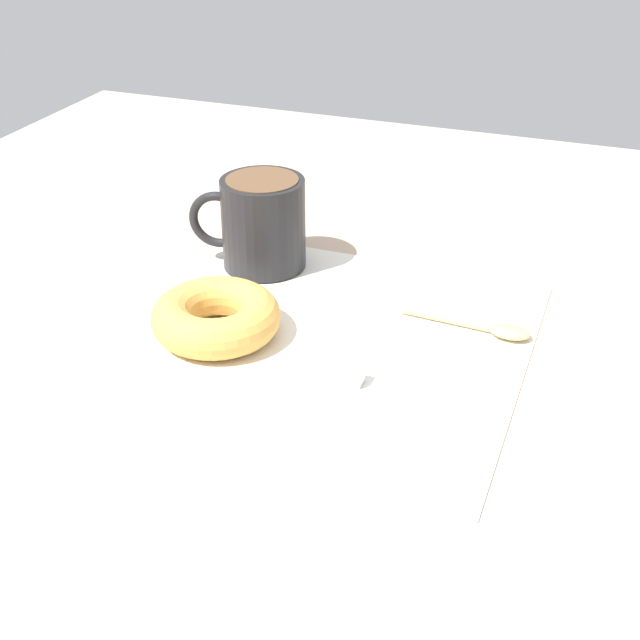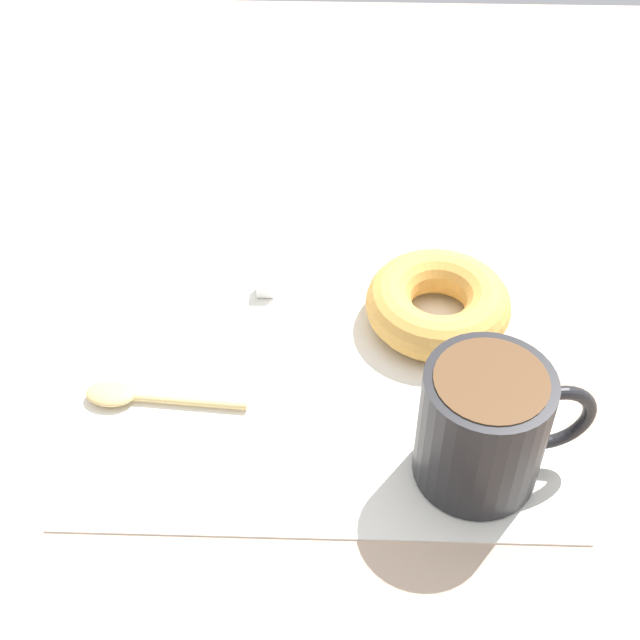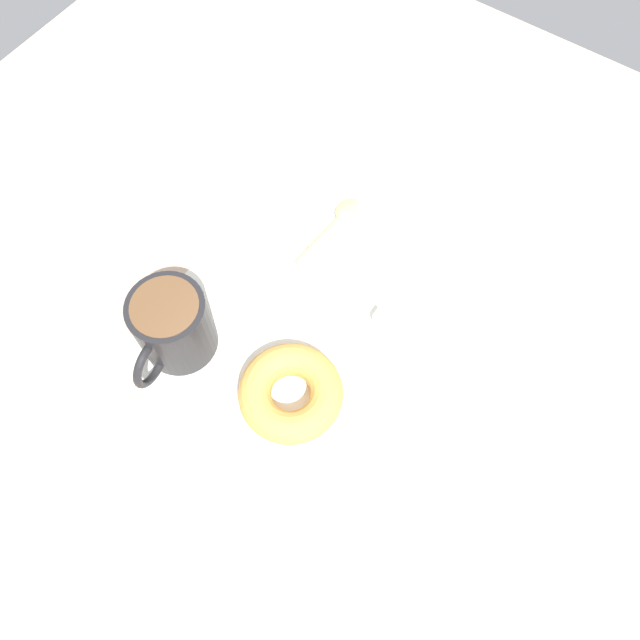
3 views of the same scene
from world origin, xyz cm
name	(u,v)px [view 2 (image 2 of 3)]	position (x,y,z in cm)	size (l,w,h in cm)	color
ground_plane	(333,369)	(0.00, 0.00, -1.00)	(120.00, 120.00, 2.00)	tan
napkin	(320,340)	(1.07, -1.98, 0.15)	(34.73, 34.73, 0.30)	white
coffee_cup	(481,425)	(-9.49, 9.83, 4.97)	(11.66, 8.24, 9.06)	black
donut	(434,304)	(-7.65, -4.23, 2.08)	(11.21, 11.21, 3.56)	gold
spoon	(126,396)	(14.80, 4.50, 0.70)	(11.79, 2.67, 0.90)	#D8B772
sugar_cube	(262,285)	(5.89, -7.09, 1.01)	(1.42, 1.42, 1.42)	white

